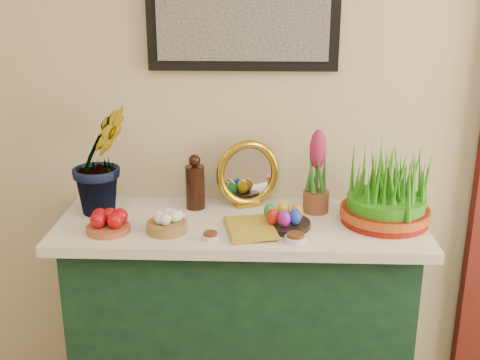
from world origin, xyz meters
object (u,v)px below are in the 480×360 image
at_px(sideboard, 240,325).
at_px(book, 228,229).
at_px(hyacinth_green, 100,143).
at_px(mirror, 248,174).
at_px(wheatgrass_sabzeh, 386,192).

bearing_deg(sideboard, book, -108.63).
relative_size(sideboard, hyacinth_green, 2.31).
bearing_deg(book, mirror, 66.10).
distance_m(sideboard, mirror, 0.62).
bearing_deg(book, wheatgrass_sabzeh, 0.85).
relative_size(sideboard, mirror, 4.79).
relative_size(hyacinth_green, wheatgrass_sabzeh, 1.67).
distance_m(hyacinth_green, wheatgrass_sabzeh, 1.11).
bearing_deg(hyacinth_green, mirror, -32.45).
bearing_deg(hyacinth_green, wheatgrass_sabzeh, -46.00).
height_order(sideboard, wheatgrass_sabzeh, wheatgrass_sabzeh).
distance_m(sideboard, wheatgrass_sabzeh, 0.80).
xyz_separation_m(mirror, book, (-0.07, -0.30, -0.12)).
distance_m(hyacinth_green, book, 0.60).
bearing_deg(book, hyacinth_green, 146.89).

